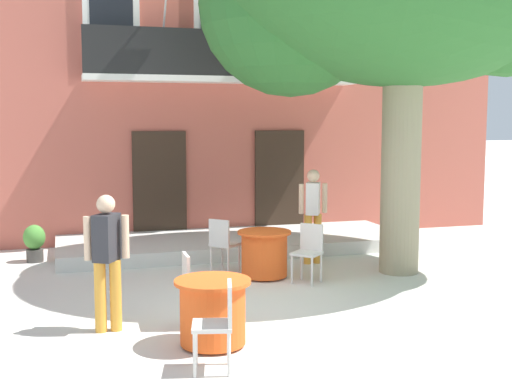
% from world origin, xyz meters
% --- Properties ---
extents(ground_plane, '(120.00, 120.00, 0.00)m').
position_xyz_m(ground_plane, '(0.00, 0.00, 0.00)').
color(ground_plane, silver).
extents(building_facade, '(13.00, 5.09, 7.50)m').
position_xyz_m(building_facade, '(0.72, 6.99, 3.75)').
color(building_facade, '#BC5B4C').
rests_on(building_facade, ground).
extents(entrance_step_platform, '(6.77, 2.35, 0.25)m').
position_xyz_m(entrance_step_platform, '(0.72, 3.83, 0.12)').
color(entrance_step_platform, silver).
rests_on(entrance_step_platform, ground).
extents(cafe_table_near_tree, '(0.86, 0.86, 0.76)m').
position_xyz_m(cafe_table_near_tree, '(-0.94, -1.52, 0.39)').
color(cafe_table_near_tree, '#EA561E').
rests_on(cafe_table_near_tree, ground).
extents(cafe_chair_near_tree_0, '(0.41, 0.41, 0.91)m').
position_xyz_m(cafe_chair_near_tree_0, '(-1.00, -0.77, 0.53)').
color(cafe_chair_near_tree_0, silver).
rests_on(cafe_chair_near_tree_0, ground).
extents(cafe_chair_near_tree_1, '(0.48, 0.48, 0.91)m').
position_xyz_m(cafe_chair_near_tree_1, '(-1.04, -2.27, 0.53)').
color(cafe_chair_near_tree_1, silver).
rests_on(cafe_chair_near_tree_1, ground).
extents(cafe_table_middle, '(0.86, 0.86, 0.76)m').
position_xyz_m(cafe_table_middle, '(0.57, 1.41, 0.39)').
color(cafe_table_middle, '#EA561E').
rests_on(cafe_table_middle, ground).
extents(cafe_chair_middle_0, '(0.57, 0.57, 0.91)m').
position_xyz_m(cafe_chair_middle_0, '(1.15, 0.92, 0.53)').
color(cafe_chair_middle_0, silver).
rests_on(cafe_chair_middle_0, ground).
extents(cafe_chair_middle_1, '(0.57, 0.57, 0.91)m').
position_xyz_m(cafe_chair_middle_1, '(0.00, 1.90, 0.53)').
color(cafe_chair_middle_1, silver).
rests_on(cafe_chair_middle_1, ground).
extents(ground_planter_left, '(0.38, 0.38, 0.67)m').
position_xyz_m(ground_planter_left, '(-3.01, 3.71, 0.37)').
color(ground_planter_left, '#47423D').
rests_on(ground_planter_left, ground).
extents(pedestrian_near_entrance, '(0.53, 0.40, 1.65)m').
position_xyz_m(pedestrian_near_entrance, '(-2.03, -0.65, 0.93)').
color(pedestrian_near_entrance, gold).
rests_on(pedestrian_near_entrance, ground).
extents(pedestrian_mid_plaza, '(0.53, 0.40, 1.67)m').
position_xyz_m(pedestrian_mid_plaza, '(1.71, 2.17, 0.94)').
color(pedestrian_mid_plaza, gold).
rests_on(pedestrian_mid_plaza, ground).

